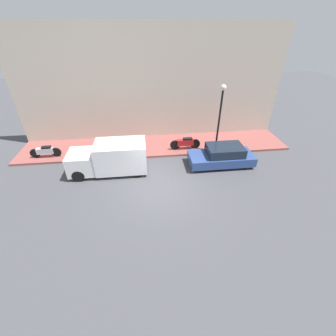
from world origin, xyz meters
name	(u,v)px	position (x,y,z in m)	size (l,w,h in m)	color
ground_plane	(162,190)	(0.00, 0.00, 0.00)	(60.00, 60.00, 0.00)	#47474C
sidewalk	(155,146)	(4.98, 0.00, 0.07)	(3.15, 18.46, 0.14)	#934C47
building_facade	(152,85)	(6.71, 0.00, 3.83)	(0.30, 18.46, 7.65)	beige
parked_car	(222,156)	(2.13, -3.92, 0.61)	(1.68, 3.92, 1.28)	#2D4784
delivery_van	(109,158)	(2.15, 2.84, 0.94)	(1.81, 4.42, 1.85)	white
scooter_silver	(45,151)	(4.10, 7.13, 0.56)	(0.30, 1.91, 0.76)	#B7B7BF
motorcycle_red	(185,143)	(4.14, -2.00, 0.59)	(0.30, 2.07, 0.81)	#B21E1E
motorcycle_blue	(102,150)	(3.84, 3.52, 0.59)	(0.30, 1.95, 0.81)	navy
streetlamp	(221,108)	(3.66, -3.99, 3.09)	(0.35, 0.35, 4.35)	black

